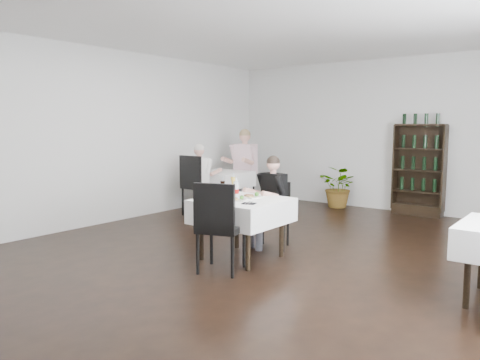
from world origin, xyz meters
The scene contains 18 objects.
room_shell centered at (0.00, 0.00, 1.50)m, with size 9.00×9.00×9.00m.
wine_shelf centered at (0.60, 4.31, 0.85)m, with size 0.90×0.28×1.75m.
main_table centered at (-0.30, 0.00, 0.62)m, with size 1.03×1.03×0.77m.
left_table centered at (-2.70, 2.50, 0.62)m, with size 0.98×0.98×0.77m.
potted_tree centered at (-0.92, 4.15, 0.43)m, with size 0.78×0.67×0.86m, color #26501B.
main_chair_far centered at (-0.29, 0.74, 0.52)m, with size 0.54×0.54×0.91m.
main_chair_near centered at (-0.15, -0.64, 0.61)m, with size 0.62×0.62×1.06m.
left_chair_far centered at (-2.74, 3.23, 0.61)m, with size 0.60×0.61×1.08m.
left_chair_near centered at (-2.69, 1.72, 0.65)m, with size 0.53×0.54×1.14m.
diner_main centered at (-0.35, 0.70, 0.74)m, with size 0.54×0.58×1.28m.
diner_left_far centered at (-2.60, 3.06, 0.94)m, with size 0.62×0.63×1.62m.
diner_left_near centered at (-2.72, 1.93, 0.78)m, with size 0.52×0.53×1.34m.
plate_far centered at (-0.27, 0.17, 0.79)m, with size 0.26×0.26×0.07m.
plate_near centered at (-0.27, -0.14, 0.79)m, with size 0.29×0.29×0.07m.
pilsner_dark centered at (-0.56, -0.07, 0.88)m, with size 0.06×0.06×0.27m.
pilsner_lager centered at (-0.53, 0.13, 0.90)m, with size 0.07×0.07×0.32m.
coke_bottle centered at (-0.38, -0.02, 0.88)m, with size 0.07×0.07×0.27m.
napkin_cutlery centered at (-0.02, -0.23, 0.78)m, with size 0.19×0.17×0.02m.
Camera 1 is at (3.23, -4.66, 1.71)m, focal length 35.00 mm.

